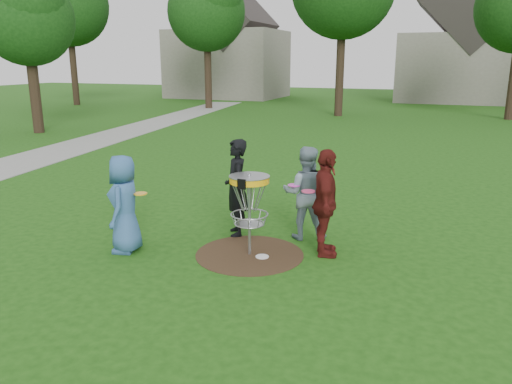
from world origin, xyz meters
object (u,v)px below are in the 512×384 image
(player_grey, at_px, (305,193))
(player_black, at_px, (236,188))
(player_blue, at_px, (125,204))
(disc_golf_basket, at_px, (249,195))
(player_maroon, at_px, (325,203))

(player_grey, bearing_deg, player_black, -1.40)
(player_black, xyz_separation_m, player_grey, (1.22, 0.25, -0.05))
(player_blue, distance_m, player_grey, 3.12)
(player_grey, distance_m, disc_golf_basket, 1.28)
(player_grey, bearing_deg, player_blue, 19.41)
(player_maroon, bearing_deg, player_black, 60.54)
(player_maroon, height_order, disc_golf_basket, player_maroon)
(player_blue, height_order, player_black, player_black)
(player_grey, distance_m, player_maroon, 0.85)
(player_blue, bearing_deg, disc_golf_basket, 90.00)
(player_blue, relative_size, player_black, 0.93)
(player_blue, height_order, player_maroon, player_maroon)
(player_maroon, distance_m, disc_golf_basket, 1.24)
(player_black, height_order, player_maroon, same)
(player_grey, bearing_deg, player_maroon, 114.46)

